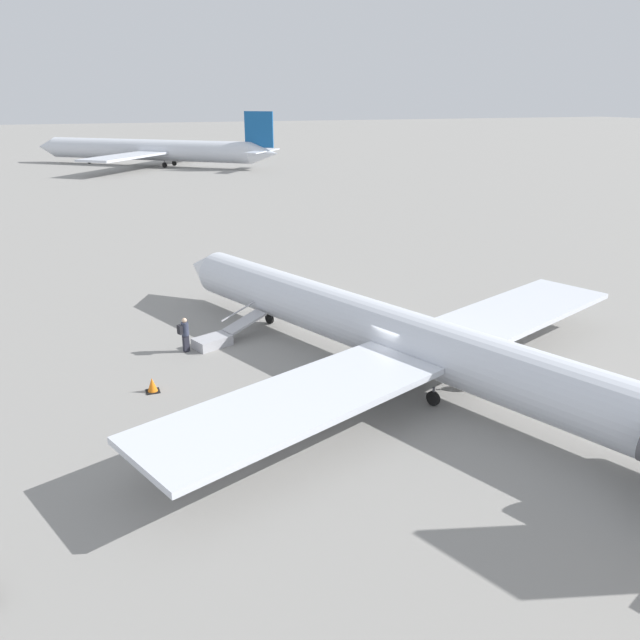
{
  "coord_description": "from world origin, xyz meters",
  "views": [
    {
      "loc": [
        -22.54,
        12.26,
        11.77
      ],
      "look_at": [
        3.67,
        2.31,
        1.71
      ],
      "focal_mm": 35.0,
      "sensor_mm": 36.0,
      "label": 1
    }
  ],
  "objects_px": {
    "passenger": "(185,332)",
    "boarding_stairs": "(219,338)",
    "airplane_main": "(416,342)",
    "airplane_far_center": "(153,150)"
  },
  "relations": [
    {
      "from": "airplane_far_center",
      "to": "boarding_stairs",
      "type": "bearing_deg",
      "value": 124.72
    },
    {
      "from": "airplane_main",
      "to": "airplane_far_center",
      "type": "bearing_deg",
      "value": -21.9
    },
    {
      "from": "airplane_main",
      "to": "airplane_far_center",
      "type": "relative_size",
      "value": 0.8
    },
    {
      "from": "passenger",
      "to": "boarding_stairs",
      "type": "bearing_deg",
      "value": -9.71
    },
    {
      "from": "airplane_main",
      "to": "boarding_stairs",
      "type": "height_order",
      "value": "airplane_main"
    },
    {
      "from": "airplane_main",
      "to": "boarding_stairs",
      "type": "bearing_deg",
      "value": 21.65
    },
    {
      "from": "airplane_main",
      "to": "boarding_stairs",
      "type": "relative_size",
      "value": 7.98
    },
    {
      "from": "airplane_main",
      "to": "airplane_far_center",
      "type": "distance_m",
      "value": 96.45
    },
    {
      "from": "airplane_far_center",
      "to": "passenger",
      "type": "xyz_separation_m",
      "value": [
        -89.39,
        9.02,
        -1.83
      ]
    },
    {
      "from": "airplane_far_center",
      "to": "boarding_stairs",
      "type": "distance_m",
      "value": 89.36
    }
  ]
}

